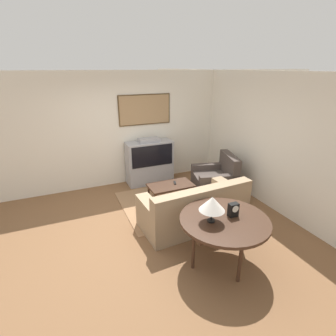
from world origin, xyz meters
TOP-DOWN VIEW (x-y plane):
  - ground_plane at (0.00, 0.00)m, footprint 12.00×12.00m
  - wall_back at (0.01, 2.13)m, footprint 12.00×0.10m
  - wall_right at (2.63, 0.00)m, footprint 0.06×12.00m
  - area_rug at (0.68, 0.62)m, footprint 1.91×1.86m
  - tv at (0.71, 1.83)m, footprint 1.13×0.46m
  - couch at (0.81, -0.31)m, footprint 1.96×1.00m
  - armchair at (1.91, 0.67)m, footprint 1.08×1.08m
  - coffee_table at (0.78, 0.69)m, footprint 0.95×0.53m
  - console_table at (0.70, -1.38)m, footprint 1.28×1.28m
  - table_lamp at (0.49, -1.36)m, footprint 0.36×0.36m
  - mantel_clock at (0.85, -1.36)m, footprint 0.14×0.10m
  - remote at (0.90, 0.73)m, footprint 0.09×0.17m

SIDE VIEW (x-z plane):
  - ground_plane at x=0.00m, z-range 0.00..0.00m
  - area_rug at x=0.68m, z-range 0.00..0.01m
  - armchair at x=1.91m, z-range -0.16..0.76m
  - couch at x=0.81m, z-range -0.12..0.75m
  - coffee_table at x=0.78m, z-range 0.15..0.55m
  - remote at x=0.90m, z-range 0.40..0.42m
  - tv at x=0.71m, z-range -0.03..1.13m
  - console_table at x=0.70m, z-range 0.32..1.08m
  - mantel_clock at x=0.85m, z-range 0.76..0.96m
  - table_lamp at x=0.49m, z-range 0.85..1.22m
  - wall_right at x=2.63m, z-range 0.00..2.70m
  - wall_back at x=0.01m, z-range 0.01..2.71m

